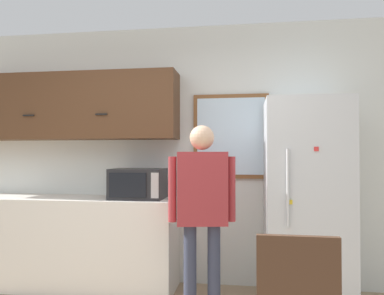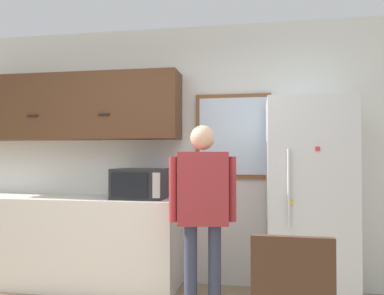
# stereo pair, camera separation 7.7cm
# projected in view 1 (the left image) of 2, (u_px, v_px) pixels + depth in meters

# --- Properties ---
(back_wall) EXTENTS (6.00, 0.06, 2.70)m
(back_wall) POSITION_uv_depth(u_px,v_px,m) (179.00, 154.00, 3.98)
(back_wall) COLOR silver
(back_wall) RESTS_ON ground_plane
(counter) EXTENTS (2.22, 0.57, 0.91)m
(counter) POSITION_uv_depth(u_px,v_px,m) (68.00, 242.00, 3.81)
(counter) COLOR silver
(counter) RESTS_ON ground_plane
(upper_cabinets) EXTENTS (2.22, 0.38, 0.69)m
(upper_cabinets) POSITION_uv_depth(u_px,v_px,m) (73.00, 107.00, 3.94)
(upper_cabinets) COLOR #51331E
(microwave) EXTENTS (0.52, 0.39, 0.30)m
(microwave) POSITION_uv_depth(u_px,v_px,m) (138.00, 184.00, 3.70)
(microwave) COLOR #232326
(microwave) RESTS_ON counter
(person) EXTENTS (0.57, 0.29, 1.59)m
(person) POSITION_uv_depth(u_px,v_px,m) (202.00, 199.00, 3.19)
(person) COLOR #33384C
(person) RESTS_ON ground_plane
(refrigerator) EXTENTS (0.74, 0.72, 1.84)m
(refrigerator) POSITION_uv_depth(u_px,v_px,m) (306.00, 201.00, 3.41)
(refrigerator) COLOR silver
(refrigerator) RESTS_ON ground_plane
(window) EXTENTS (0.77, 0.05, 0.87)m
(window) POSITION_uv_depth(u_px,v_px,m) (231.00, 136.00, 3.86)
(window) COLOR brown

